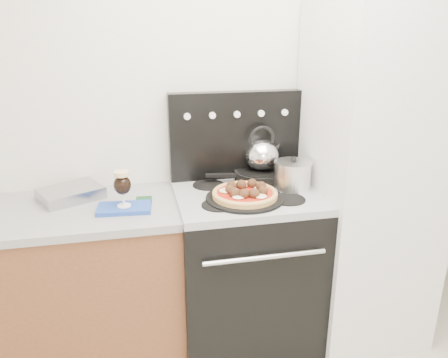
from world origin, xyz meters
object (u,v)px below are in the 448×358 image
object	(u,v)px
stove_body	(245,270)
skillet	(261,175)
oven_mitt	(124,208)
pizza	(245,193)
base_cabinet	(42,293)
stock_pot	(293,176)
pizza_pan	(245,198)
fridge	(368,179)
tea_kettle	(262,152)
beer_glass	(123,189)

from	to	relation	value
stove_body	skillet	world-z (taller)	skillet
stove_body	oven_mitt	bearing A→B (deg)	-174.48
pizza	base_cabinet	bearing A→B (deg)	173.62
skillet	stock_pot	size ratio (longest dim) A/B	1.59
base_cabinet	pizza_pan	world-z (taller)	pizza_pan
base_cabinet	oven_mitt	bearing A→B (deg)	-10.72
stove_body	fridge	size ratio (longest dim) A/B	0.46
stove_body	skillet	xyz separation A→B (m)	(0.14, 0.18, 0.51)
skillet	tea_kettle	distance (m)	0.14
beer_glass	skillet	bearing A→B (deg)	17.49
beer_glass	tea_kettle	bearing A→B (deg)	17.49
pizza_pan	pizza	size ratio (longest dim) A/B	1.21
stove_body	oven_mitt	size ratio (longest dim) A/B	3.37
stove_body	pizza	distance (m)	0.53
pizza_pan	stock_pot	size ratio (longest dim) A/B	2.05
fridge	pizza	size ratio (longest dim) A/B	5.68
pizza	beer_glass	bearing A→B (deg)	176.95
oven_mitt	tea_kettle	size ratio (longest dim) A/B	1.19
stove_body	tea_kettle	bearing A→B (deg)	53.46
base_cabinet	skillet	bearing A→B (deg)	7.29
fridge	skillet	xyz separation A→B (m)	(-0.56, 0.21, -0.00)
beer_glass	base_cabinet	bearing A→B (deg)	169.28
stove_body	oven_mitt	distance (m)	0.80
fridge	tea_kettle	bearing A→B (deg)	159.69
fridge	tea_kettle	size ratio (longest dim) A/B	8.67
fridge	tea_kettle	xyz separation A→B (m)	(-0.56, 0.21, 0.14)
skillet	pizza_pan	bearing A→B (deg)	-121.62
pizza_pan	tea_kettle	size ratio (longest dim) A/B	1.84
fridge	pizza_pan	xyz separation A→B (m)	(-0.74, -0.07, -0.02)
pizza_pan	stove_body	bearing A→B (deg)	69.58
pizza	fridge	bearing A→B (deg)	5.41
tea_kettle	stock_pot	size ratio (longest dim) A/B	1.12
stove_body	pizza	world-z (taller)	pizza
stove_body	stock_pot	xyz separation A→B (m)	(0.26, 0.01, 0.55)
tea_kettle	oven_mitt	bearing A→B (deg)	-145.03
oven_mitt	tea_kettle	distance (m)	0.84
skillet	oven_mitt	bearing A→B (deg)	-162.51
oven_mitt	stock_pot	bearing A→B (deg)	4.27
stove_body	oven_mitt	xyz separation A→B (m)	(-0.64, -0.06, 0.47)
pizza	stock_pot	xyz separation A→B (m)	(0.29, 0.10, 0.03)
base_cabinet	pizza_pan	distance (m)	1.19
stock_pot	pizza	bearing A→B (deg)	-161.27
beer_glass	pizza	xyz separation A→B (m)	(0.61, -0.03, -0.06)
oven_mitt	tea_kettle	xyz separation A→B (m)	(0.78, 0.25, 0.17)
beer_glass	pizza_pan	bearing A→B (deg)	-3.05
fridge	pizza_pan	world-z (taller)	fridge
pizza_pan	tea_kettle	bearing A→B (deg)	58.38
fridge	pizza	bearing A→B (deg)	-174.59
stock_pot	stove_body	bearing A→B (deg)	-178.84
base_cabinet	oven_mitt	distance (m)	0.67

